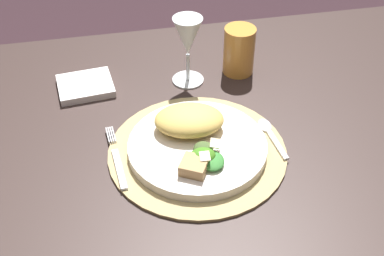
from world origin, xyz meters
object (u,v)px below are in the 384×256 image
(fork, at_px, (117,160))
(dining_table, at_px, (191,182))
(spoon, at_px, (269,132))
(napkin, at_px, (85,86))
(amber_tumbler, at_px, (239,51))
(wine_glass, at_px, (188,40))
(dinner_plate, at_px, (197,147))

(fork, bearing_deg, dining_table, 10.80)
(spoon, relative_size, napkin, 1.05)
(napkin, distance_m, amber_tumbler, 0.35)
(napkin, distance_m, wine_glass, 0.25)
(fork, height_order, spoon, spoon)
(dinner_plate, relative_size, napkin, 2.23)
(spoon, bearing_deg, wine_glass, 119.11)
(dining_table, relative_size, amber_tumbler, 13.69)
(napkin, height_order, amber_tumbler, amber_tumbler)
(dinner_plate, distance_m, amber_tumbler, 0.29)
(dining_table, xyz_separation_m, fork, (-0.14, -0.03, 0.12))
(dining_table, distance_m, spoon, 0.19)
(wine_glass, bearing_deg, amber_tumbler, 6.96)
(fork, bearing_deg, dinner_plate, -0.94)
(dinner_plate, distance_m, wine_glass, 0.25)
(fork, relative_size, amber_tumbler, 1.57)
(dining_table, height_order, napkin, napkin)
(napkin, bearing_deg, spoon, -33.40)
(dinner_plate, bearing_deg, fork, 179.06)
(dining_table, distance_m, amber_tumbler, 0.32)
(napkin, relative_size, amber_tumbler, 1.07)
(dining_table, height_order, dinner_plate, dinner_plate)
(dinner_plate, bearing_deg, spoon, 8.80)
(wine_glass, bearing_deg, napkin, 176.54)
(dinner_plate, distance_m, fork, 0.15)
(fork, distance_m, spoon, 0.30)
(dining_table, distance_m, napkin, 0.31)
(fork, relative_size, wine_glass, 1.11)
(spoon, bearing_deg, dinner_plate, -171.20)
(dinner_plate, height_order, napkin, dinner_plate)
(dining_table, xyz_separation_m, amber_tumbler, (0.15, 0.22, 0.16))
(wine_glass, distance_m, amber_tumbler, 0.13)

